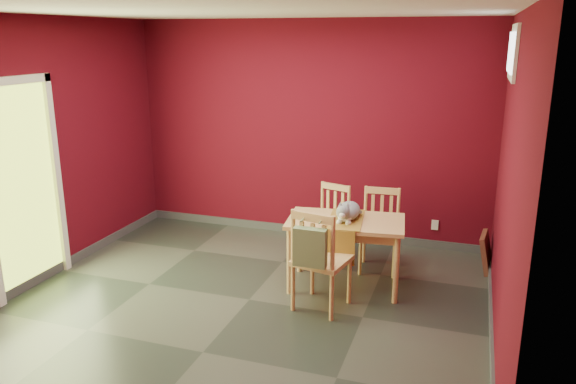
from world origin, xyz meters
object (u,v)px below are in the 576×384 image
(chair_far_left, at_px, (329,222))
(chair_near, at_px, (320,258))
(chair_far_right, at_px, (380,229))
(picture_frame, at_px, (486,252))
(cat, at_px, (348,208))
(tote_bag, at_px, (310,247))
(dining_table, at_px, (346,228))

(chair_far_left, bearing_deg, chair_near, -79.57)
(chair_far_left, bearing_deg, chair_far_right, -8.37)
(chair_far_left, height_order, chair_far_right, chair_far_right)
(chair_far_left, relative_size, chair_far_right, 0.97)
(picture_frame, bearing_deg, cat, -147.27)
(chair_far_right, xyz_separation_m, picture_frame, (1.12, 0.33, -0.25))
(picture_frame, bearing_deg, chair_far_right, -163.43)
(cat, xyz_separation_m, picture_frame, (1.36, 0.88, -0.63))
(tote_bag, height_order, cat, cat)
(chair_far_right, distance_m, chair_near, 1.19)
(chair_near, xyz_separation_m, cat, (0.13, 0.59, 0.33))
(chair_near, bearing_deg, dining_table, 78.53)
(chair_far_left, distance_m, chair_near, 1.24)
(cat, bearing_deg, chair_near, -101.07)
(chair_far_left, xyz_separation_m, cat, (0.35, -0.63, 0.40))
(chair_far_right, bearing_deg, chair_far_left, 171.63)
(dining_table, height_order, chair_near, chair_near)
(cat, bearing_deg, dining_table, -116.31)
(dining_table, xyz_separation_m, picture_frame, (1.38, 0.90, -0.42))
(chair_near, distance_m, picture_frame, 2.11)
(dining_table, bearing_deg, chair_far_left, 117.13)
(chair_far_left, height_order, tote_bag, tote_bag)
(tote_bag, xyz_separation_m, cat, (0.16, 0.82, 0.14))
(chair_far_right, bearing_deg, dining_table, -114.23)
(tote_bag, bearing_deg, chair_far_right, 73.62)
(chair_far_left, height_order, picture_frame, chair_far_left)
(dining_table, height_order, cat, cat)
(dining_table, relative_size, chair_far_right, 1.37)
(dining_table, xyz_separation_m, tote_bag, (-0.14, -0.79, 0.07))
(chair_far_left, bearing_deg, cat, -60.83)
(dining_table, relative_size, chair_near, 1.23)
(dining_table, height_order, picture_frame, dining_table)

